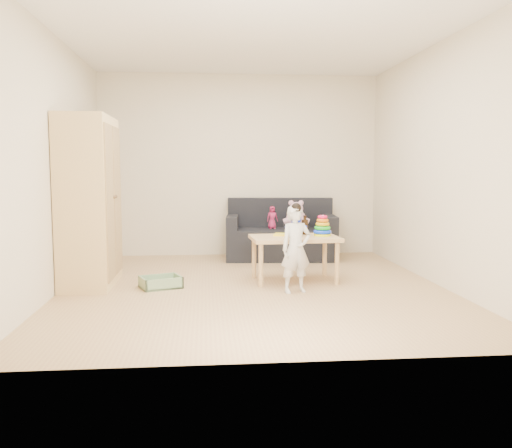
{
  "coord_description": "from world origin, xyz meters",
  "views": [
    {
      "loc": [
        -0.5,
        -5.62,
        1.25
      ],
      "look_at": [
        0.05,
        0.25,
        0.65
      ],
      "focal_mm": 38.0,
      "sensor_mm": 36.0,
      "label": 1
    }
  ],
  "objects": [
    {
      "name": "sofa",
      "position": [
        0.55,
        1.8,
        0.21
      ],
      "size": [
        1.56,
        0.88,
        0.42
      ],
      "primitive_type": "cube",
      "rotation": [
        0.0,
        0.0,
        -0.09
      ],
      "color": "black",
      "rests_on": "ground"
    },
    {
      "name": "room",
      "position": [
        0.0,
        0.0,
        1.3
      ],
      "size": [
        4.5,
        4.5,
        4.5
      ],
      "color": "tan",
      "rests_on": "ground"
    },
    {
      "name": "wooden_figure",
      "position": [
        0.41,
        0.22,
        0.56
      ],
      "size": [
        0.05,
        0.04,
        0.11
      ],
      "primitive_type": null,
      "rotation": [
        0.0,
        0.0,
        0.28
      ],
      "color": "maroon",
      "rests_on": "play_table"
    },
    {
      "name": "yellow_book",
      "position": [
        0.38,
        0.4,
        0.51
      ],
      "size": [
        0.26,
        0.26,
        0.02
      ],
      "primitive_type": "cube",
      "rotation": [
        0.0,
        0.0,
        -0.26
      ],
      "color": "yellow",
      "rests_on": "play_table"
    },
    {
      "name": "play_table",
      "position": [
        0.48,
        0.28,
        0.25
      ],
      "size": [
        0.99,
        0.66,
        0.5
      ],
      "primitive_type": "cube",
      "rotation": [
        0.0,
        0.0,
        0.06
      ],
      "color": "tan",
      "rests_on": "ground"
    },
    {
      "name": "wardrobe",
      "position": [
        -1.74,
        0.3,
        0.9
      ],
      "size": [
        0.5,
        1.0,
        1.81
      ],
      "primitive_type": "cube",
      "color": "#EEC882",
      "rests_on": "ground"
    },
    {
      "name": "brown_bottle",
      "position": [
        0.63,
        0.47,
        0.6
      ],
      "size": [
        0.07,
        0.07,
        0.22
      ],
      "color": "black",
      "rests_on": "play_table"
    },
    {
      "name": "doll",
      "position": [
        0.42,
        1.8,
        0.58
      ],
      "size": [
        0.17,
        0.13,
        0.31
      ],
      "primitive_type": "imported",
      "rotation": [
        0.0,
        0.0,
        0.18
      ],
      "color": "#A71F4E",
      "rests_on": "sofa"
    },
    {
      "name": "toddler",
      "position": [
        0.41,
        -0.27,
        0.43
      ],
      "size": [
        0.36,
        0.29,
        0.86
      ],
      "primitive_type": "imported",
      "rotation": [
        0.0,
        0.0,
        0.26
      ],
      "color": "silver",
      "rests_on": "ground"
    },
    {
      "name": "storage_bin",
      "position": [
        -0.98,
        0.07,
        0.06
      ],
      "size": [
        0.49,
        0.43,
        0.12
      ],
      "primitive_type": null,
      "rotation": [
        0.0,
        0.0,
        0.36
      ],
      "color": "gray",
      "rests_on": "ground"
    },
    {
      "name": "pink_bear",
      "position": [
        0.74,
        1.71,
        0.59
      ],
      "size": [
        0.32,
        0.28,
        0.34
      ],
      "primitive_type": null,
      "rotation": [
        0.0,
        0.0,
        -0.1
      ],
      "color": "#CE98B2",
      "rests_on": "sofa"
    },
    {
      "name": "ring_stacker",
      "position": [
        0.8,
        0.31,
        0.6
      ],
      "size": [
        0.2,
        0.2,
        0.23
      ],
      "color": "#ECFF0D",
      "rests_on": "play_table"
    },
    {
      "name": "blue_plush",
      "position": [
        0.52,
        0.42,
        0.63
      ],
      "size": [
        0.24,
        0.22,
        0.25
      ],
      "primitive_type": null,
      "rotation": [
        0.0,
        0.0,
        0.31
      ],
      "color": "#1B36FB",
      "rests_on": "play_table"
    }
  ]
}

